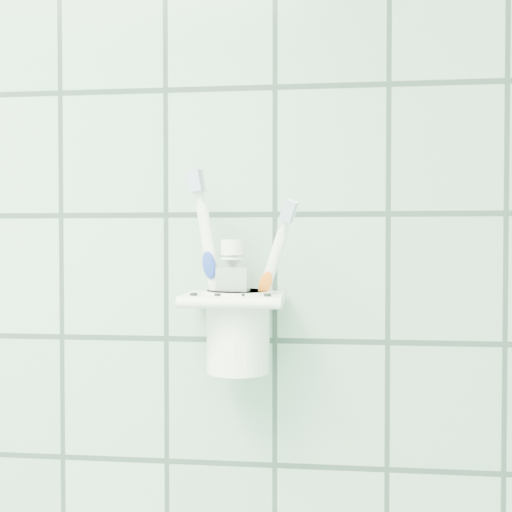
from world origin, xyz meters
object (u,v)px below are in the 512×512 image
(cup, at_px, (238,327))
(toothbrush_pink, at_px, (227,265))
(holder_bracket, at_px, (234,300))
(toothbrush_blue, at_px, (228,282))
(toothpaste_tube, at_px, (233,293))
(toothbrush_orange, at_px, (242,275))

(cup, height_order, toothbrush_pink, toothbrush_pink)
(holder_bracket, distance_m, cup, 0.03)
(toothbrush_pink, height_order, toothbrush_blue, toothbrush_pink)
(holder_bracket, xyz_separation_m, toothpaste_tube, (-0.00, -0.01, 0.01))
(cup, bearing_deg, toothbrush_pink, -171.84)
(toothbrush_pink, bearing_deg, toothbrush_orange, 64.51)
(toothpaste_tube, bearing_deg, holder_bracket, 96.83)
(holder_bracket, relative_size, toothbrush_orange, 0.57)
(toothbrush_blue, xyz_separation_m, toothpaste_tube, (0.01, -0.02, -0.01))
(holder_bracket, relative_size, toothbrush_pink, 0.50)
(toothbrush_pink, height_order, toothpaste_tube, toothbrush_pink)
(cup, bearing_deg, holder_bracket, -138.67)
(cup, relative_size, toothpaste_tube, 0.65)
(holder_bracket, height_order, toothbrush_pink, toothbrush_pink)
(toothbrush_pink, bearing_deg, toothpaste_tube, -30.77)
(holder_bracket, height_order, toothbrush_blue, toothbrush_blue)
(toothbrush_pink, bearing_deg, toothbrush_blue, 105.45)
(toothbrush_pink, xyz_separation_m, toothbrush_orange, (0.02, 0.02, -0.01))
(holder_bracket, bearing_deg, toothbrush_pink, 170.37)
(holder_bracket, distance_m, toothbrush_blue, 0.03)
(holder_bracket, height_order, toothpaste_tube, toothpaste_tube)
(toothpaste_tube, bearing_deg, toothbrush_blue, 125.52)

